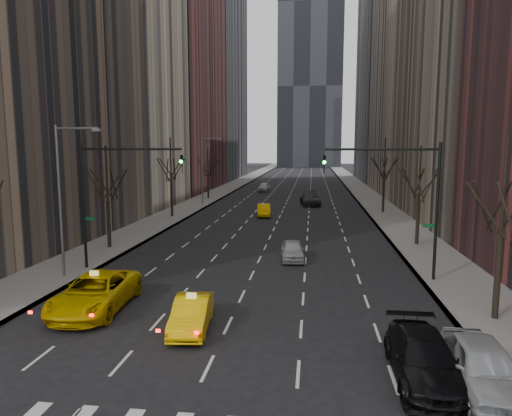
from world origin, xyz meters
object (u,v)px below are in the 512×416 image
(taxi_sedan, at_px, (192,314))
(parked_sedan_silver, at_px, (483,367))
(silver_sedan_ahead, at_px, (293,250))
(parked_suv_black, at_px, (424,359))
(taxi_suv, at_px, (95,293))

(taxi_sedan, relative_size, parked_sedan_silver, 0.86)
(silver_sedan_ahead, distance_m, parked_suv_black, 17.00)
(taxi_suv, bearing_deg, parked_suv_black, -22.09)
(parked_suv_black, bearing_deg, silver_sedan_ahead, 108.28)
(taxi_suv, xyz_separation_m, taxi_sedan, (5.27, -1.72, -0.17))
(parked_sedan_silver, bearing_deg, taxi_sedan, 161.68)
(taxi_sedan, xyz_separation_m, parked_sedan_silver, (10.69, -3.83, 0.14))
(taxi_sedan, distance_m, silver_sedan_ahead, 13.45)
(taxi_suv, relative_size, silver_sedan_ahead, 1.58)
(parked_suv_black, relative_size, parked_sedan_silver, 1.07)
(taxi_sedan, relative_size, silver_sedan_ahead, 1.08)
(taxi_suv, height_order, taxi_sedan, taxi_suv)
(taxi_sedan, height_order, silver_sedan_ahead, taxi_sedan)
(silver_sedan_ahead, bearing_deg, parked_suv_black, -77.25)
(taxi_sedan, height_order, parked_suv_black, parked_suv_black)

